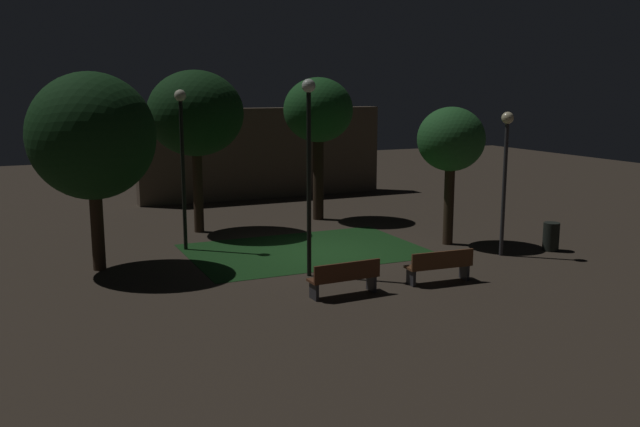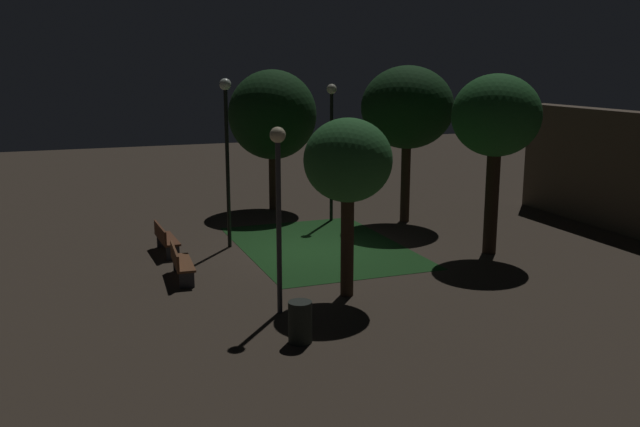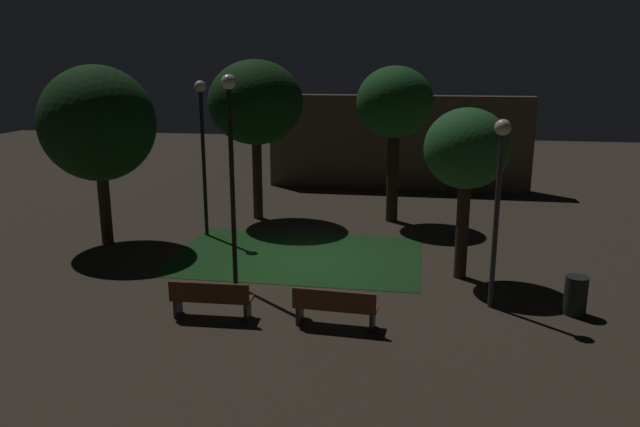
{
  "view_description": "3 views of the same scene",
  "coord_description": "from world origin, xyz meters",
  "px_view_note": "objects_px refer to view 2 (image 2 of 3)",
  "views": [
    {
      "loc": [
        -8.54,
        -18.69,
        5.05
      ],
      "look_at": [
        0.0,
        0.32,
        1.18
      ],
      "focal_mm": 38.33,
      "sensor_mm": 36.0,
      "label": 1
    },
    {
      "loc": [
        19.48,
        -7.04,
        5.72
      ],
      "look_at": [
        0.35,
        0.16,
        1.27
      ],
      "focal_mm": 38.94,
      "sensor_mm": 36.0,
      "label": 2
    },
    {
      "loc": [
        3.12,
        -16.32,
        5.54
      ],
      "look_at": [
        0.27,
        0.39,
        1.34
      ],
      "focal_mm": 34.43,
      "sensor_mm": 36.0,
      "label": 3
    }
  ],
  "objects_px": {
    "bench_by_lamp": "(165,238)",
    "tree_left_canopy": "(407,108)",
    "lamp_post_path_center": "(278,188)",
    "lamp_post_plaza_west": "(227,136)",
    "lamp_post_plaza_east": "(332,130)",
    "tree_near_wall": "(496,118)",
    "tree_back_right": "(272,115)",
    "trash_bin": "(300,322)",
    "tree_tall_center": "(348,163)",
    "bench_front_left": "(180,262)"
  },
  "relations": [
    {
      "from": "bench_by_lamp",
      "to": "tree_left_canopy",
      "type": "relative_size",
      "value": 0.32
    },
    {
      "from": "lamp_post_path_center",
      "to": "lamp_post_plaza_west",
      "type": "bearing_deg",
      "value": 177.34
    },
    {
      "from": "tree_left_canopy",
      "to": "lamp_post_plaza_east",
      "type": "xyz_separation_m",
      "value": [
        -1.07,
        -2.48,
        -0.79
      ]
    },
    {
      "from": "tree_near_wall",
      "to": "lamp_post_path_center",
      "type": "relative_size",
      "value": 1.25
    },
    {
      "from": "lamp_post_plaza_east",
      "to": "tree_back_right",
      "type": "bearing_deg",
      "value": -153.51
    },
    {
      "from": "tree_left_canopy",
      "to": "trash_bin",
      "type": "xyz_separation_m",
      "value": [
        9.35,
        -7.29,
        -3.69
      ]
    },
    {
      "from": "lamp_post_path_center",
      "to": "lamp_post_plaza_east",
      "type": "relative_size",
      "value": 0.87
    },
    {
      "from": "lamp_post_path_center",
      "to": "trash_bin",
      "type": "relative_size",
      "value": 4.87
    },
    {
      "from": "tree_left_canopy",
      "to": "lamp_post_path_center",
      "type": "relative_size",
      "value": 1.3
    },
    {
      "from": "tree_tall_center",
      "to": "trash_bin",
      "type": "relative_size",
      "value": 4.99
    },
    {
      "from": "tree_near_wall",
      "to": "tree_tall_center",
      "type": "bearing_deg",
      "value": -69.4
    },
    {
      "from": "lamp_post_plaza_east",
      "to": "trash_bin",
      "type": "height_order",
      "value": "lamp_post_plaza_east"
    },
    {
      "from": "tree_tall_center",
      "to": "tree_near_wall",
      "type": "bearing_deg",
      "value": 110.6
    },
    {
      "from": "tree_back_right",
      "to": "trash_bin",
      "type": "height_order",
      "value": "tree_back_right"
    },
    {
      "from": "tree_left_canopy",
      "to": "trash_bin",
      "type": "bearing_deg",
      "value": -37.95
    },
    {
      "from": "bench_front_left",
      "to": "tree_tall_center",
      "type": "bearing_deg",
      "value": 52.8
    },
    {
      "from": "bench_front_left",
      "to": "tree_back_right",
      "type": "distance_m",
      "value": 9.96
    },
    {
      "from": "tree_back_right",
      "to": "trash_bin",
      "type": "relative_size",
      "value": 6.14
    },
    {
      "from": "bench_front_left",
      "to": "tree_tall_center",
      "type": "xyz_separation_m",
      "value": [
        2.8,
        3.69,
        2.88
      ]
    },
    {
      "from": "tree_left_canopy",
      "to": "tree_near_wall",
      "type": "height_order",
      "value": "tree_left_canopy"
    },
    {
      "from": "bench_by_lamp",
      "to": "lamp_post_plaza_east",
      "type": "relative_size",
      "value": 0.36
    },
    {
      "from": "tree_left_canopy",
      "to": "bench_front_left",
      "type": "bearing_deg",
      "value": -65.15
    },
    {
      "from": "bench_by_lamp",
      "to": "tree_near_wall",
      "type": "xyz_separation_m",
      "value": [
        3.45,
        9.32,
        3.64
      ]
    },
    {
      "from": "bench_by_lamp",
      "to": "trash_bin",
      "type": "xyz_separation_m",
      "value": [
        7.99,
        1.61,
        -0.04
      ]
    },
    {
      "from": "lamp_post_plaza_west",
      "to": "lamp_post_path_center",
      "type": "height_order",
      "value": "lamp_post_plaza_west"
    },
    {
      "from": "bench_by_lamp",
      "to": "tree_back_right",
      "type": "distance_m",
      "value": 7.93
    },
    {
      "from": "tree_left_canopy",
      "to": "tree_tall_center",
      "type": "bearing_deg",
      "value": -36.99
    },
    {
      "from": "tree_left_canopy",
      "to": "lamp_post_plaza_east",
      "type": "distance_m",
      "value": 2.82
    },
    {
      "from": "tree_left_canopy",
      "to": "lamp_post_plaza_east",
      "type": "bearing_deg",
      "value": -113.3
    },
    {
      "from": "tree_back_right",
      "to": "bench_by_lamp",
      "type": "bearing_deg",
      "value": -44.15
    },
    {
      "from": "lamp_post_plaza_west",
      "to": "trash_bin",
      "type": "relative_size",
      "value": 5.91
    },
    {
      "from": "tree_near_wall",
      "to": "lamp_post_path_center",
      "type": "xyz_separation_m",
      "value": [
        2.72,
        -7.58,
        -1.15
      ]
    },
    {
      "from": "lamp_post_plaza_west",
      "to": "lamp_post_path_center",
      "type": "bearing_deg",
      "value": -2.66
    },
    {
      "from": "tree_tall_center",
      "to": "tree_back_right",
      "type": "xyz_separation_m",
      "value": [
        -10.76,
        1.36,
        0.36
      ]
    },
    {
      "from": "trash_bin",
      "to": "tree_back_right",
      "type": "bearing_deg",
      "value": 165.41
    },
    {
      "from": "tree_back_right",
      "to": "tree_near_wall",
      "type": "height_order",
      "value": "tree_back_right"
    },
    {
      "from": "tree_tall_center",
      "to": "lamp_post_plaza_east",
      "type": "relative_size",
      "value": 0.89
    },
    {
      "from": "bench_by_lamp",
      "to": "lamp_post_plaza_west",
      "type": "relative_size",
      "value": 0.35
    },
    {
      "from": "tree_left_canopy",
      "to": "lamp_post_path_center",
      "type": "xyz_separation_m",
      "value": [
        7.53,
        -7.17,
        -1.17
      ]
    },
    {
      "from": "lamp_post_plaza_west",
      "to": "lamp_post_plaza_east",
      "type": "xyz_separation_m",
      "value": [
        -2.35,
        4.39,
        -0.16
      ]
    },
    {
      "from": "bench_front_left",
      "to": "tree_tall_center",
      "type": "distance_m",
      "value": 5.45
    },
    {
      "from": "tree_back_right",
      "to": "lamp_post_plaza_west",
      "type": "height_order",
      "value": "tree_back_right"
    },
    {
      "from": "tree_left_canopy",
      "to": "lamp_post_plaza_west",
      "type": "bearing_deg",
      "value": -79.44
    },
    {
      "from": "tree_left_canopy",
      "to": "tree_tall_center",
      "type": "relative_size",
      "value": 1.27
    },
    {
      "from": "bench_front_left",
      "to": "lamp_post_path_center",
      "type": "relative_size",
      "value": 0.42
    },
    {
      "from": "trash_bin",
      "to": "tree_left_canopy",
      "type": "bearing_deg",
      "value": 142.05
    },
    {
      "from": "lamp_post_plaza_west",
      "to": "tree_tall_center",
      "type": "bearing_deg",
      "value": 16.4
    },
    {
      "from": "lamp_post_plaza_west",
      "to": "tree_near_wall",
      "type": "bearing_deg",
      "value": 64.2
    },
    {
      "from": "lamp_post_plaza_west",
      "to": "tree_back_right",
      "type": "bearing_deg",
      "value": 149.49
    },
    {
      "from": "bench_front_left",
      "to": "tree_back_right",
      "type": "relative_size",
      "value": 0.33
    }
  ]
}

